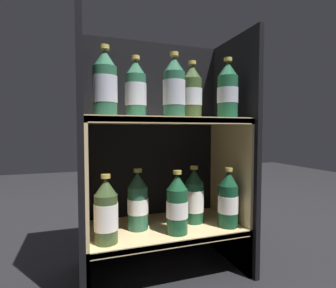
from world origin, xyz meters
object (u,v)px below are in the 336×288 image
bottle_upper_back_0 (136,91)px  bottle_lower_back_0 (138,202)px  bottle_upper_front_2 (228,92)px  bottle_lower_front_2 (228,200)px  bottle_upper_front_0 (105,85)px  bottle_upper_front_1 (174,89)px  bottle_lower_front_0 (106,213)px  bottle_lower_back_1 (194,197)px  bottle_upper_back_1 (192,94)px  bottle_lower_front_1 (177,205)px

bottle_upper_back_0 → bottle_lower_back_0: (0.01, 0.00, -0.43)m
bottle_upper_front_2 → bottle_lower_front_2: size_ratio=1.00×
bottle_upper_front_0 → bottle_upper_front_1: size_ratio=1.00×
bottle_lower_front_0 → bottle_lower_back_0: bearing=34.5°
bottle_upper_front_1 → bottle_lower_back_1: (0.12, 0.09, -0.43)m
bottle_lower_front_0 → bottle_lower_back_1: (0.37, 0.09, 0.00)m
bottle_upper_front_1 → bottle_upper_front_2: same height
bottle_lower_front_0 → bottle_upper_front_1: bearing=0.0°
bottle_upper_back_1 → bottle_lower_front_0: bottle_upper_back_1 is taller
bottle_upper_back_0 → bottle_upper_back_1: 0.23m
bottle_upper_front_0 → bottle_upper_front_1: same height
bottle_lower_front_1 → bottle_lower_back_0: size_ratio=1.00×
bottle_upper_front_1 → bottle_lower_front_0: 0.49m
bottle_lower_front_1 → bottle_lower_back_0: bearing=145.5°
bottle_upper_front_2 → bottle_lower_front_1: 0.48m
bottle_upper_front_1 → bottle_lower_front_0: size_ratio=1.00×
bottle_upper_back_0 → bottle_lower_back_0: bottle_upper_back_0 is taller
bottle_upper_front_1 → bottle_lower_front_1: (0.01, 0.00, -0.43)m
bottle_lower_front_1 → bottle_lower_back_1: (0.11, 0.09, -0.00)m
bottle_upper_front_0 → bottle_lower_front_2: 0.64m
bottle_upper_front_0 → bottle_lower_front_2: bottle_upper_front_0 is taller
bottle_upper_front_1 → bottle_lower_front_1: bearing=0.0°
bottle_lower_front_1 → bottle_upper_back_1: bearing=42.2°
bottle_upper_front_0 → bottle_lower_back_1: bottle_upper_front_0 is taller
bottle_lower_back_1 → bottle_upper_back_0: bearing=-180.0°
bottle_lower_front_0 → bottle_lower_back_0: same height
bottle_upper_front_2 → bottle_upper_front_1: bearing=180.0°
bottle_upper_back_1 → bottle_lower_front_1: bearing=-137.8°
bottle_upper_back_0 → bottle_lower_back_1: bearing=0.0°
bottle_upper_front_2 → bottle_upper_back_1: bearing=141.3°
bottle_upper_front_2 → bottle_lower_back_0: bottle_upper_front_2 is taller
bottle_upper_front_1 → bottle_lower_back_1: bottle_upper_front_1 is taller
bottle_upper_front_0 → bottle_lower_front_1: (0.26, 0.00, -0.43)m
bottle_upper_front_1 → bottle_upper_back_0: bearing=143.9°
bottle_lower_front_0 → bottle_lower_front_1: (0.26, 0.00, 0.00)m
bottle_upper_front_1 → bottle_lower_front_1: size_ratio=1.00×
bottle_upper_front_1 → bottle_lower_front_1: 0.43m
bottle_upper_front_0 → bottle_upper_front_2: same height
bottle_upper_front_0 → bottle_upper_back_1: (0.36, 0.09, 0.00)m
bottle_lower_back_0 → bottle_lower_front_2: bearing=-14.4°
bottle_upper_back_1 → bottle_lower_back_0: bearing=180.0°
bottle_upper_back_1 → bottle_upper_back_0: bearing=180.0°
bottle_lower_front_2 → bottle_lower_back_1: bearing=140.7°
bottle_lower_front_1 → bottle_lower_front_2: 0.22m
bottle_upper_front_2 → bottle_upper_back_0: 0.36m
bottle_lower_back_0 → bottle_upper_front_2: bearing=-14.7°
bottle_upper_back_1 → bottle_lower_back_1: bearing=0.0°
bottle_lower_front_0 → bottle_upper_back_1: bearing=14.0°
bottle_lower_front_2 → bottle_upper_front_0: bearing=180.0°
bottle_upper_front_0 → bottle_upper_front_1: 0.24m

